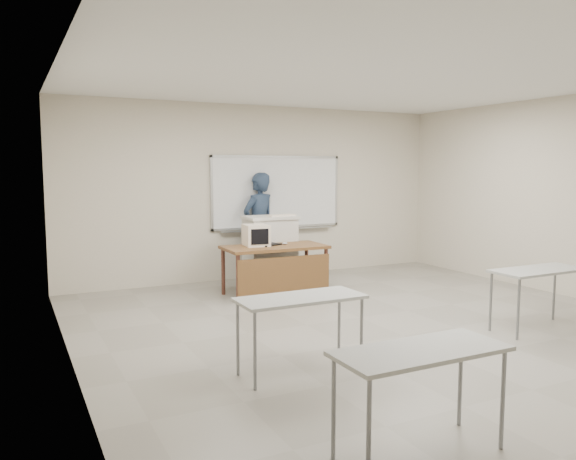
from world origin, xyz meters
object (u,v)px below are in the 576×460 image
crt_monitor (256,235)px  mouse (285,243)px  instructor_desk (278,259)px  laptop (266,241)px  whiteboard (277,193)px  presenter (259,226)px  keyboard (281,215)px  podium (270,251)px

crt_monitor → mouse: crt_monitor is taller
instructor_desk → laptop: size_ratio=4.24×
crt_monitor → whiteboard: bearing=58.7°
instructor_desk → crt_monitor: (-0.25, 0.24, 0.35)m
crt_monitor → laptop: (0.18, 0.03, -0.10)m
whiteboard → laptop: bearing=-122.4°
laptop → presenter: bearing=49.3°
instructor_desk → keyboard: keyboard is taller
instructor_desk → mouse: 0.33m
podium → mouse: 0.58m
podium → laptop: podium is taller
whiteboard → crt_monitor: size_ratio=6.15×
whiteboard → presenter: 0.70m
keyboard → presenter: 0.82m
mouse → keyboard: (0.15, 0.43, 0.39)m
laptop → presenter: size_ratio=0.20×
laptop → presenter: presenter is taller
podium → laptop: size_ratio=3.16×
instructor_desk → crt_monitor: size_ratio=3.83×
presenter → keyboard: bearing=73.4°
instructor_desk → mouse: (0.20, 0.16, 0.21)m
mouse → presenter: 1.23m
crt_monitor → podium: bearing=52.6°
presenter → mouse: bearing=65.0°
whiteboard → mouse: bearing=-110.8°
laptop → mouse: 0.29m
podium → mouse: bearing=-87.9°
whiteboard → laptop: 1.58m
instructor_desk → presenter: presenter is taller
whiteboard → laptop: whiteboard is taller
podium → presenter: size_ratio=0.62×
podium → laptop: (-0.27, -0.44, 0.23)m
podium → presenter: bearing=83.9°
presenter → laptop: bearing=51.2°
keyboard → mouse: bearing=-116.1°
laptop → podium: bearing=36.3°
whiteboard → crt_monitor: bearing=-127.4°
podium → keyboard: 0.62m
whiteboard → keyboard: size_ratio=5.24×
mouse → presenter: (0.10, 1.21, 0.16)m
presenter → whiteboard: bearing=174.1°
mouse → presenter: presenter is taller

